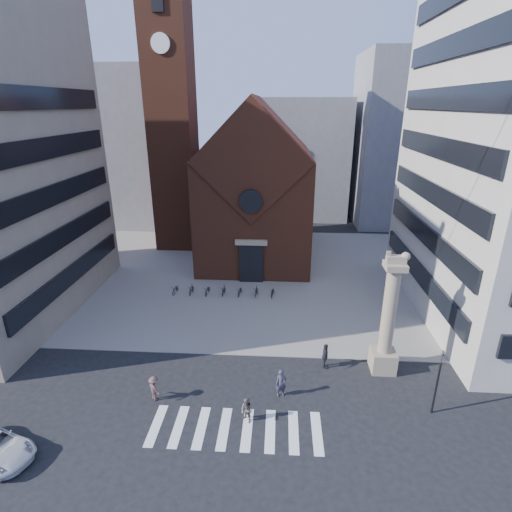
% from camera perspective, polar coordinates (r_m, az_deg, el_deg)
% --- Properties ---
extents(ground, '(120.00, 120.00, 0.00)m').
position_cam_1_polar(ground, '(26.76, -3.42, -18.90)').
color(ground, black).
rests_on(ground, ground).
extents(piazza, '(46.00, 30.00, 0.05)m').
position_cam_1_polar(piazza, '(43.02, -0.45, -2.50)').
color(piazza, gray).
rests_on(piazza, ground).
extents(zebra_crossing, '(10.20, 3.20, 0.01)m').
position_cam_1_polar(zebra_crossing, '(24.49, -2.93, -23.45)').
color(zebra_crossing, white).
rests_on(zebra_crossing, ground).
extents(church, '(12.00, 16.65, 18.00)m').
position_cam_1_polar(church, '(46.41, 0.04, 9.56)').
color(church, brown).
rests_on(church, ground).
extents(campanile, '(5.50, 5.50, 31.20)m').
position_cam_1_polar(campanile, '(50.05, -11.90, 18.92)').
color(campanile, brown).
rests_on(campanile, ground).
extents(bg_block_left, '(16.00, 14.00, 22.00)m').
position_cam_1_polar(bg_block_left, '(64.82, -17.64, 14.56)').
color(bg_block_left, gray).
rests_on(bg_block_left, ground).
extents(bg_block_mid, '(14.00, 12.00, 18.00)m').
position_cam_1_polar(bg_block_mid, '(65.96, 6.50, 13.72)').
color(bg_block_mid, gray).
rests_on(bg_block_mid, ground).
extents(bg_block_right, '(16.00, 14.00, 24.00)m').
position_cam_1_polar(bg_block_right, '(65.47, 21.37, 15.07)').
color(bg_block_right, gray).
rests_on(bg_block_right, ground).
extents(lion_column, '(1.63, 1.60, 8.68)m').
position_cam_1_polar(lion_column, '(28.03, 18.26, -9.43)').
color(lion_column, tan).
rests_on(lion_column, ground).
extents(traffic_light, '(0.13, 0.16, 4.30)m').
position_cam_1_polar(traffic_light, '(26.09, 24.50, -15.91)').
color(traffic_light, black).
rests_on(traffic_light, ground).
extents(pedestrian_0, '(0.75, 0.57, 1.86)m').
position_cam_1_polar(pedestrian_0, '(25.97, 3.61, -17.70)').
color(pedestrian_0, '#363144').
rests_on(pedestrian_0, ground).
extents(pedestrian_1, '(0.97, 0.94, 1.58)m').
position_cam_1_polar(pedestrian_1, '(24.36, -1.32, -21.18)').
color(pedestrian_1, '#5E534B').
rests_on(pedestrian_1, ground).
extents(pedestrian_2, '(0.51, 1.10, 1.84)m').
position_cam_1_polar(pedestrian_2, '(28.63, 9.85, -13.89)').
color(pedestrian_2, '#24232B').
rests_on(pedestrian_2, ground).
extents(pedestrian_3, '(1.21, 1.16, 1.65)m').
position_cam_1_polar(pedestrian_3, '(26.47, -14.32, -17.84)').
color(pedestrian_3, brown).
rests_on(pedestrian_3, ground).
extents(scooter_0, '(0.69, 1.60, 0.81)m').
position_cam_1_polar(scooter_0, '(39.19, -11.44, -4.69)').
color(scooter_0, black).
rests_on(scooter_0, piazza).
extents(scooter_1, '(0.57, 1.54, 0.90)m').
position_cam_1_polar(scooter_1, '(38.80, -9.21, -4.73)').
color(scooter_1, black).
rests_on(scooter_1, piazza).
extents(scooter_2, '(0.69, 1.60, 0.81)m').
position_cam_1_polar(scooter_2, '(38.52, -6.94, -4.88)').
color(scooter_2, black).
rests_on(scooter_2, piazza).
extents(scooter_3, '(0.57, 1.54, 0.90)m').
position_cam_1_polar(scooter_3, '(38.26, -4.64, -4.90)').
color(scooter_3, black).
rests_on(scooter_3, piazza).
extents(scooter_4, '(0.69, 1.60, 0.81)m').
position_cam_1_polar(scooter_4, '(38.10, -2.31, -5.04)').
color(scooter_4, black).
rests_on(scooter_4, piazza).
extents(scooter_5, '(0.57, 1.54, 0.90)m').
position_cam_1_polar(scooter_5, '(37.96, 0.04, -5.04)').
color(scooter_5, black).
rests_on(scooter_5, piazza).
extents(scooter_6, '(0.69, 1.60, 0.81)m').
position_cam_1_polar(scooter_6, '(37.93, 2.40, -5.16)').
color(scooter_6, black).
rests_on(scooter_6, piazza).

